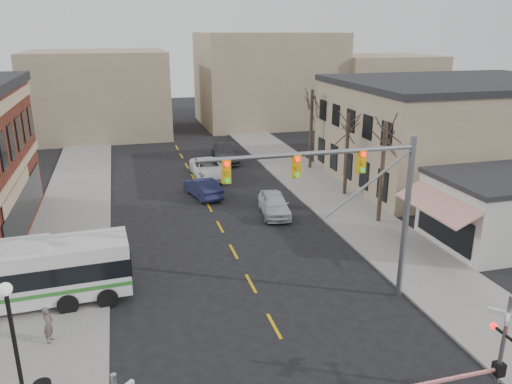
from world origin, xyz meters
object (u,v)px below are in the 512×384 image
Objects in this scene: car_c at (208,168)px; pedestrian_near at (48,325)px; traffic_signal_mast at (355,189)px; rr_crossing_east at (492,350)px; street_lamp at (11,322)px; car_d at (225,153)px; car_b at (203,188)px; pedestrian_far at (40,274)px; car_a at (274,204)px.

car_c is 24.85m from pedestrian_near.
traffic_signal_mast is 1.75× the size of rr_crossing_east.
car_c is at bearing 67.25° from street_lamp.
rr_crossing_east is 0.96× the size of car_d.
pedestrian_far is at bearing 36.23° from car_b.
pedestrian_near is at bearing -130.73° from car_a.
street_lamp is 1.06× the size of car_b.
car_d reaches higher than car_c.
rr_crossing_east is 19.62m from car_a.
rr_crossing_east reaches higher than pedestrian_far.
car_b is 5.37m from car_c.
car_b is at bearing 102.85° from traffic_signal_mast.
street_lamp is at bearing 51.53° from car_b.
car_a is at bearing 4.80° from pedestrian_far.
car_d is 30.68m from pedestrian_near.
pedestrian_far is (-11.62, -17.46, 0.06)m from car_c.
traffic_signal_mast is 14.15m from pedestrian_near.
car_c is (-2.65, 22.79, -4.92)m from traffic_signal_mast.
car_d is 3.67× the size of pedestrian_near.
rr_crossing_east is at bearing -77.37° from car_a.
street_lamp reaches higher than car_d.
car_c is 20.97m from pedestrian_far.
car_b is at bearing 103.55° from rr_crossing_east.
traffic_signal_mast is at bearing 89.00° from car_b.
pedestrian_far is (-16.21, 12.45, -1.10)m from rr_crossing_east.
pedestrian_near is 5.09m from pedestrian_far.
car_d is (-0.02, 27.99, -4.88)m from traffic_signal_mast.
pedestrian_near is at bearing 178.55° from traffic_signal_mast.
car_b is (-4.21, 5.20, -0.04)m from car_a.
traffic_signal_mast is 2.05× the size of street_lamp.
pedestrian_near is (-10.65, -22.45, 0.11)m from car_c.
pedestrian_near is (-13.50, -12.05, 0.13)m from car_a.
traffic_signal_mast reaches higher than car_b.
pedestrian_near is at bearing 84.26° from street_lamp.
traffic_signal_mast is 14.31m from street_lamp.
rr_crossing_east is 3.76× the size of pedestrian_far.
car_c is at bearing -12.38° from pedestrian_near.
pedestrian_near reaches higher than car_a.
traffic_signal_mast is 1.67× the size of car_d.
traffic_signal_mast is at bearing -41.69° from pedestrian_far.
car_d reaches higher than car_a.
rr_crossing_east is (1.95, -7.12, -3.76)m from traffic_signal_mast.
pedestrian_far is at bearing -123.36° from car_c.
rr_crossing_east is at bearing -58.73° from pedestrian_far.
street_lamp is (-13.69, -3.53, -2.23)m from traffic_signal_mast.
street_lamp is at bearing 167.05° from rr_crossing_east.
car_d is at bearing 66.54° from street_lamp.
traffic_signal_mast reaches higher than pedestrian_near.
street_lamp is at bearing -107.47° from pedestrian_far.
car_b is 15.98m from pedestrian_far.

